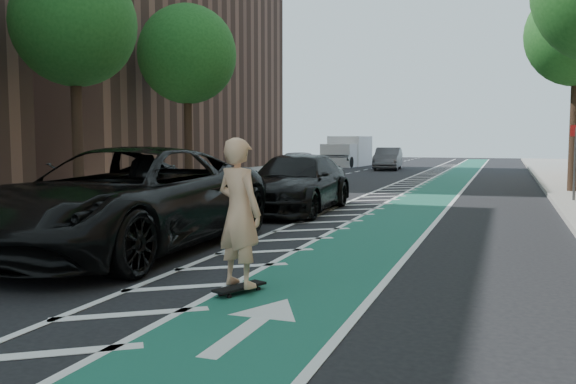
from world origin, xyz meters
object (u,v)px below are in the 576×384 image
at_px(suv_far, 296,183).
at_px(barrel_a, 112,208).
at_px(skateboarder, 239,212).
at_px(suv_near, 126,199).

bearing_deg(suv_far, barrel_a, -126.71).
relative_size(skateboarder, suv_near, 0.29).
bearing_deg(barrel_a, skateboarder, -40.94).
bearing_deg(skateboarder, barrel_a, -19.20).
bearing_deg(suv_near, skateboarder, -34.00).
xyz_separation_m(skateboarder, suv_far, (-2.30, 8.98, -0.29)).
bearing_deg(skateboarder, suv_far, -53.89).
xyz_separation_m(suv_near, barrel_a, (-2.13, 2.49, -0.51)).
relative_size(skateboarder, barrel_a, 2.08).
bearing_deg(suv_far, suv_near, -99.24).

